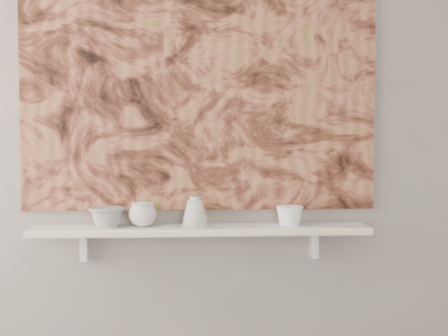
{
  "coord_description": "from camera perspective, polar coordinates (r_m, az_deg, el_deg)",
  "views": [
    {
      "loc": [
        -0.07,
        -1.07,
        1.31
      ],
      "look_at": [
        0.1,
        1.49,
        1.17
      ],
      "focal_mm": 50.0,
      "sensor_mm": 36.0,
      "label": 1
    }
  ],
  "objects": [
    {
      "name": "bracket_right",
      "position": [
        2.73,
        8.23,
        -6.87
      ],
      "size": [
        0.03,
        0.06,
        0.12
      ],
      "primitive_type": "cube",
      "color": "silver",
      "rests_on": "wall_back"
    },
    {
      "name": "bowl_grey",
      "position": [
        2.61,
        -10.64,
        -4.42
      ],
      "size": [
        0.18,
        0.18,
        0.08
      ],
      "primitive_type": null,
      "rotation": [
        0.0,
        0.0,
        0.25
      ],
      "color": "gray",
      "rests_on": "shelf"
    },
    {
      "name": "bracket_left",
      "position": [
        2.71,
        -12.67,
        -7.0
      ],
      "size": [
        0.03,
        0.06,
        0.12
      ],
      "primitive_type": "cube",
      "color": "silver",
      "rests_on": "wall_back"
    },
    {
      "name": "bowl_white",
      "position": [
        2.63,
        6.02,
        -4.35
      ],
      "size": [
        0.14,
        0.14,
        0.08
      ],
      "primitive_type": null,
      "rotation": [
        0.0,
        0.0,
        0.2
      ],
      "color": "white",
      "rests_on": "shelf"
    },
    {
      "name": "painting",
      "position": [
        2.66,
        -2.21,
        8.01
      ],
      "size": [
        1.5,
        0.02,
        1.1
      ],
      "primitive_type": "cube",
      "color": "brown",
      "rests_on": "wall_back"
    },
    {
      "name": "shelf_stripe",
      "position": [
        2.51,
        -2.09,
        -5.99
      ],
      "size": [
        1.4,
        0.01,
        0.02
      ],
      "primitive_type": "cube",
      "color": "#F1E7A1",
      "rests_on": "shelf"
    },
    {
      "name": "cup_cream",
      "position": [
        2.6,
        -7.44,
        -4.21
      ],
      "size": [
        0.12,
        0.12,
        0.11
      ],
      "primitive_type": null,
      "rotation": [
        0.0,
        0.0,
        0.03
      ],
      "color": "beige",
      "rests_on": "shelf"
    },
    {
      "name": "wall_back",
      "position": [
        2.67,
        -2.21,
        3.92
      ],
      "size": [
        3.6,
        0.0,
        3.6
      ],
      "primitive_type": "plane",
      "rotation": [
        1.57,
        0.0,
        0.0
      ],
      "color": "gray",
      "rests_on": "floor"
    },
    {
      "name": "shelf",
      "position": [
        2.6,
        -2.14,
        -5.68
      ],
      "size": [
        1.4,
        0.18,
        0.03
      ],
      "primitive_type": "cube",
      "color": "silver",
      "rests_on": "wall_back"
    },
    {
      "name": "house_motif",
      "position": [
        2.69,
        7.44,
        1.37
      ],
      "size": [
        0.09,
        0.0,
        0.08
      ],
      "primitive_type": "cube",
      "color": "black",
      "rests_on": "painting"
    },
    {
      "name": "bell_vessel",
      "position": [
        2.59,
        -2.65,
        -3.97
      ],
      "size": [
        0.14,
        0.14,
        0.13
      ],
      "primitive_type": null,
      "rotation": [
        0.0,
        0.0,
        0.2
      ],
      "color": "beige",
      "rests_on": "shelf"
    }
  ]
}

